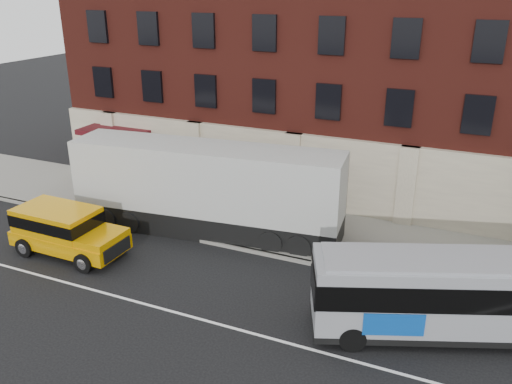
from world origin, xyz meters
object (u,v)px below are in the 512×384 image
at_px(city_bus, 475,293).
at_px(yellow_suv, 64,228).
at_px(sign_pole, 99,194).
at_px(shipping_container, 206,190).

distance_m(city_bus, yellow_suv, 17.22).
relative_size(sign_pole, city_bus, 0.23).
bearing_deg(shipping_container, yellow_suv, -136.45).
bearing_deg(yellow_suv, shipping_container, 43.55).
xyz_separation_m(sign_pole, city_bus, (18.12, -2.61, 0.21)).
bearing_deg(shipping_container, city_bus, -16.39).
xyz_separation_m(yellow_suv, shipping_container, (4.82, 4.58, 0.95)).
height_order(sign_pole, shipping_container, shipping_container).
relative_size(sign_pole, yellow_suv, 0.45).
bearing_deg(yellow_suv, sign_pole, 104.68).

